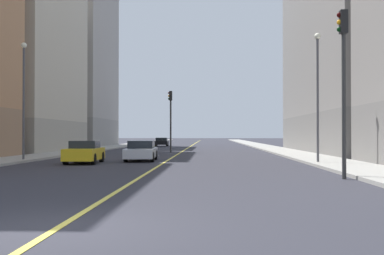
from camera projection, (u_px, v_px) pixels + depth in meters
The scene contains 14 objects.
ground_plane at pixel (57, 229), 8.48m from camera, with size 400.00×400.00×0.00m, color #2E2E36.
sidewalk_left at pixel (269, 148), 57.05m from camera, with size 3.30×168.00×0.15m, color #9E9B93.
sidewalk_right at pixel (107, 148), 57.83m from camera, with size 3.30×168.00×0.15m, color #9E9B93.
lane_center_stripe at pixel (188, 148), 57.44m from camera, with size 0.16×154.00×0.01m, color #E5D14C.
building_left_mid at pixel (357, 32), 43.39m from camera, with size 10.08×26.29×22.53m.
building_right_midblock at pixel (18, 30), 46.75m from camera, with size 10.08×16.71×24.37m.
building_right_distant at pixel (73, 63), 65.61m from camera, with size 10.08×16.44×23.45m.
traffic_light_left_near at pixel (343, 71), 17.92m from camera, with size 0.40×0.32×6.51m.
traffic_light_median_far at pixel (171, 113), 44.49m from camera, with size 0.40×0.32×5.86m.
street_lamp_left_near at pixel (318, 84), 26.59m from camera, with size 0.36×0.36×7.37m.
street_lamp_right_near at pixel (24, 89), 29.28m from camera, with size 0.36×0.36×7.37m.
car_silver at pixel (141, 151), 30.16m from camera, with size 1.99×4.45×1.31m.
car_black at pixel (162, 142), 68.19m from camera, with size 2.02×4.49×1.23m.
car_yellow at pixel (85, 152), 27.63m from camera, with size 1.95×4.03×1.34m.
Camera 1 is at (2.79, -8.41, 1.72)m, focal length 43.59 mm.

